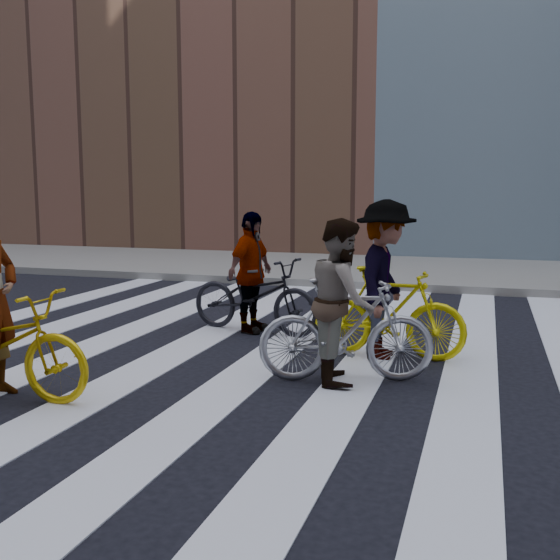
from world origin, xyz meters
The scene contains 9 objects.
ground centered at (0.00, 0.00, 0.00)m, with size 100.00×100.00×0.00m, color black.
sidewalk_far centered at (0.00, 7.50, 0.07)m, with size 100.00×5.00×0.15m, color gray.
zebra_crosswalk centered at (0.00, 0.00, 0.01)m, with size 8.25×10.00×0.01m.
bike_silver_mid centered at (1.57, -0.92, 0.52)m, with size 0.49×1.74×1.04m, color #9FA1A8.
bike_yellow_right centered at (1.84, 0.12, 0.52)m, with size 0.49×1.73×1.04m, color yellow.
bike_dark_rear centered at (-0.05, 0.92, 0.50)m, with size 0.67×1.91×1.00m, color black.
rider_mid centered at (1.52, -0.92, 0.81)m, with size 0.79×0.61×1.62m, color slate.
rider_right centered at (1.79, 0.12, 0.89)m, with size 1.16×0.66×1.79m, color slate.
rider_rear centered at (-0.10, 0.92, 0.80)m, with size 0.94×0.39×1.61m, color slate.
Camera 1 is at (2.86, -7.15, 1.91)m, focal length 42.00 mm.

